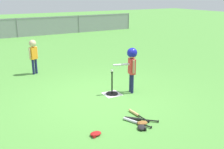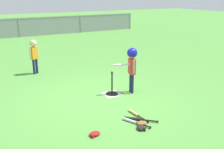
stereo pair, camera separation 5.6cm
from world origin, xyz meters
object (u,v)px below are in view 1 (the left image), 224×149
at_px(glove_near_bats, 96,134).
at_px(spare_bat_silver, 133,121).
at_px(glove_tossed_aside, 142,123).
at_px(spare_bat_wood, 136,114).
at_px(spare_bat_black, 136,119).
at_px(glove_by_plate, 142,127).
at_px(fielder_deep_center, 33,52).
at_px(baseball_on_tee, 112,71).
at_px(batting_tee, 112,91).
at_px(batter_child, 132,61).

bearing_deg(glove_near_bats, spare_bat_silver, 4.61).
relative_size(spare_bat_silver, glove_tossed_aside, 2.57).
height_order(spare_bat_wood, spare_bat_black, same).
height_order(glove_by_plate, glove_near_bats, same).
bearing_deg(fielder_deep_center, baseball_on_tee, -64.98).
distance_m(batting_tee, batter_child, 0.95).
distance_m(batting_tee, spare_bat_wood, 1.36).
bearing_deg(glove_tossed_aside, batter_child, 63.75).
distance_m(fielder_deep_center, glove_near_bats, 4.60).
bearing_deg(batter_child, spare_bat_silver, -122.08).
distance_m(batter_child, spare_bat_wood, 1.63).
bearing_deg(glove_near_bats, glove_tossed_aside, -5.05).
relative_size(fielder_deep_center, spare_bat_black, 2.02).
relative_size(batting_tee, spare_bat_silver, 0.99).
bearing_deg(batting_tee, baseball_on_tee, 0.00).
bearing_deg(fielder_deep_center, glove_by_plate, -79.02).
height_order(glove_near_bats, glove_tossed_aside, same).
bearing_deg(fielder_deep_center, spare_bat_silver, -78.29).
bearing_deg(spare_bat_wood, glove_by_plate, -114.08).
distance_m(fielder_deep_center, glove_by_plate, 4.91).
distance_m(spare_bat_silver, glove_by_plate, 0.30).
relative_size(batting_tee, spare_bat_black, 1.09).
xyz_separation_m(batting_tee, glove_near_bats, (-1.31, -1.69, -0.06)).
bearing_deg(fielder_deep_center, batting_tee, -64.98).
bearing_deg(fielder_deep_center, spare_bat_black, -76.60).
height_order(fielder_deep_center, spare_bat_black, fielder_deep_center).
relative_size(baseball_on_tee, spare_bat_black, 0.13).
relative_size(batter_child, spare_bat_wood, 1.82).
bearing_deg(glove_by_plate, batter_child, 62.52).
bearing_deg(glove_near_bats, baseball_on_tee, 52.07).
height_order(batter_child, glove_by_plate, batter_child).
height_order(batter_child, glove_near_bats, batter_child).
distance_m(batting_tee, glove_near_bats, 2.14).
distance_m(baseball_on_tee, glove_tossed_aside, 1.90).
xyz_separation_m(batting_tee, batter_child, (0.52, -0.14, 0.78)).
bearing_deg(spare_bat_black, spare_bat_silver, -155.43).
relative_size(glove_by_plate, glove_near_bats, 1.23).
distance_m(batting_tee, glove_tossed_aside, 1.80).
distance_m(baseball_on_tee, batter_child, 0.58).
relative_size(spare_bat_silver, spare_bat_black, 1.11).
relative_size(spare_bat_silver, spare_bat_wood, 0.92).
height_order(spare_bat_silver, glove_by_plate, glove_by_plate).
relative_size(baseball_on_tee, glove_by_plate, 0.27).
bearing_deg(spare_bat_silver, batting_tee, 75.82).
height_order(batter_child, glove_tossed_aside, batter_child).
bearing_deg(spare_bat_black, baseball_on_tee, 79.68).
xyz_separation_m(batter_child, fielder_deep_center, (-1.85, 2.99, -0.14)).
distance_m(baseball_on_tee, glove_by_plate, 2.05).
relative_size(fielder_deep_center, spare_bat_wood, 1.69).
relative_size(spare_bat_black, glove_by_plate, 2.09).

